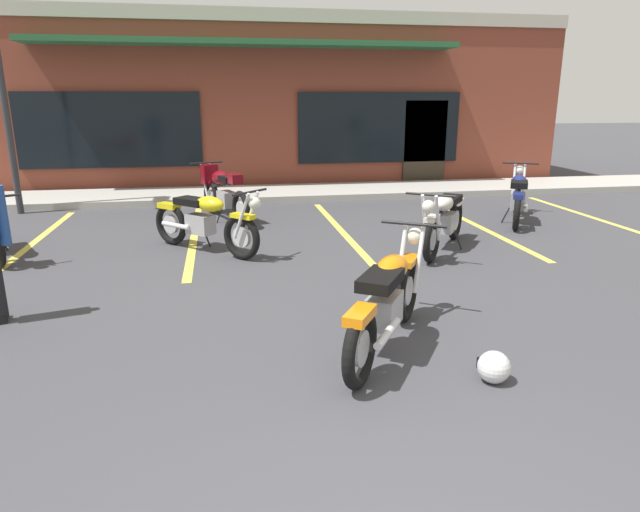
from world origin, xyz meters
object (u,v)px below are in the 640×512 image
motorcycle_red_sportbike (518,196)px  motorcycle_green_cafe_racer (444,220)px  motorcycle_black_cruiser (223,191)px  motorcycle_foreground_classic (388,300)px  helmet_on_pavement (494,367)px  motorcycle_silver_naked (205,221)px

motorcycle_red_sportbike → motorcycle_green_cafe_racer: same height
motorcycle_black_cruiser → motorcycle_green_cafe_racer: size_ratio=1.11×
motorcycle_foreground_classic → motorcycle_black_cruiser: size_ratio=0.92×
motorcycle_green_cafe_racer → helmet_on_pavement: size_ratio=6.96×
motorcycle_foreground_classic → helmet_on_pavement: motorcycle_foreground_classic is taller
motorcycle_silver_naked → motorcycle_green_cafe_racer: same height
motorcycle_black_cruiser → motorcycle_silver_naked: same height
motorcycle_green_cafe_racer → motorcycle_silver_naked: bearing=171.4°
motorcycle_red_sportbike → motorcycle_silver_naked: same height
motorcycle_black_cruiser → motorcycle_foreground_classic: bearing=-76.8°
motorcycle_red_sportbike → motorcycle_silver_naked: (-5.49, -1.11, 0.00)m
motorcycle_foreground_classic → helmet_on_pavement: 1.05m
motorcycle_red_sportbike → motorcycle_black_cruiser: same height
motorcycle_foreground_classic → motorcycle_green_cafe_racer: size_ratio=1.02×
motorcycle_black_cruiser → helmet_on_pavement: motorcycle_black_cruiser is taller
motorcycle_foreground_classic → helmet_on_pavement: (0.65, -0.75, -0.33)m
motorcycle_foreground_classic → motorcycle_silver_naked: bearing=114.7°
motorcycle_red_sportbike → helmet_on_pavement: motorcycle_red_sportbike is taller
motorcycle_red_sportbike → motorcycle_green_cafe_racer: size_ratio=1.05×
motorcycle_foreground_classic → motorcycle_red_sportbike: (3.84, 4.70, 0.00)m
motorcycle_red_sportbike → helmet_on_pavement: (-3.18, -5.45, -0.33)m
motorcycle_black_cruiser → motorcycle_green_cafe_racer: bearing=-41.6°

